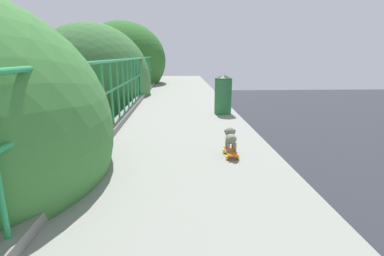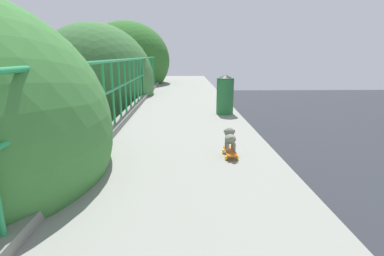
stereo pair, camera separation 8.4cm
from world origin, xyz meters
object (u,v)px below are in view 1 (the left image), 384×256
at_px(city_bus, 65,119).
at_px(small_dog, 231,137).
at_px(toy_skateboard, 231,152).
at_px(litter_bin, 223,94).

xyz_separation_m(city_bus, small_dog, (10.79, -21.44, 4.36)).
height_order(toy_skateboard, small_dog, small_dog).
xyz_separation_m(small_dog, litter_bin, (0.35, 3.06, 0.21)).
distance_m(toy_skateboard, litter_bin, 3.15).
bearing_deg(toy_skateboard, litter_bin, 83.58).
bearing_deg(city_bus, small_dog, -63.28).
relative_size(toy_skateboard, small_dog, 1.20).
height_order(city_bus, litter_bin, litter_bin).
bearing_deg(city_bus, toy_skateboard, -63.33).
height_order(small_dog, litter_bin, litter_bin).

